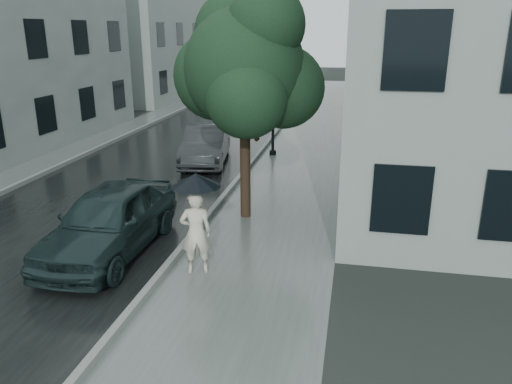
% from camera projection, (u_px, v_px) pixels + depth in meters
% --- Properties ---
extents(ground, '(120.00, 120.00, 0.00)m').
position_uv_depth(ground, '(232.00, 287.00, 10.16)').
color(ground, black).
rests_on(ground, ground).
extents(sidewalk, '(3.50, 60.00, 0.01)m').
position_uv_depth(sidewalk, '(306.00, 151.00, 21.29)').
color(sidewalk, slate).
rests_on(sidewalk, ground).
extents(kerb_near, '(0.15, 60.00, 0.15)m').
position_uv_depth(kerb_near, '(264.00, 148.00, 21.61)').
color(kerb_near, slate).
rests_on(kerb_near, ground).
extents(asphalt_road, '(6.85, 60.00, 0.00)m').
position_uv_depth(asphalt_road, '(187.00, 146.00, 22.28)').
color(asphalt_road, black).
rests_on(asphalt_road, ground).
extents(kerb_far, '(0.15, 60.00, 0.15)m').
position_uv_depth(kerb_far, '(114.00, 141.00, 22.91)').
color(kerb_far, slate).
rests_on(kerb_far, ground).
extents(sidewalk_far, '(1.70, 60.00, 0.01)m').
position_uv_depth(sidewalk_far, '(96.00, 141.00, 23.11)').
color(sidewalk_far, '#4C5451').
rests_on(sidewalk_far, ground).
extents(building_near, '(7.02, 36.00, 9.00)m').
position_uv_depth(building_near, '(424.00, 38.00, 25.89)').
color(building_near, gray).
rests_on(building_near, ground).
extents(building_far_b, '(7.02, 18.00, 8.00)m').
position_uv_depth(building_far_b, '(154.00, 41.00, 39.41)').
color(building_far_b, gray).
rests_on(building_far_b, ground).
extents(pedestrian, '(0.77, 0.63, 1.82)m').
position_uv_depth(pedestrian, '(196.00, 233.00, 10.50)').
color(pedestrian, beige).
rests_on(pedestrian, sidewalk).
extents(umbrella, '(1.19, 1.19, 1.33)m').
position_uv_depth(umbrella, '(196.00, 180.00, 10.12)').
color(umbrella, black).
rests_on(umbrella, ground).
extents(street_tree, '(4.08, 3.70, 6.06)m').
position_uv_depth(street_tree, '(246.00, 67.00, 12.81)').
color(street_tree, '#332619').
rests_on(street_tree, ground).
extents(lamp_post, '(0.85, 0.32, 4.61)m').
position_uv_depth(lamp_post, '(269.00, 90.00, 19.91)').
color(lamp_post, black).
rests_on(lamp_post, ground).
extents(car_near, '(1.90, 4.65, 1.58)m').
position_uv_depth(car_near, '(109.00, 220.00, 11.50)').
color(car_near, '#18292A').
rests_on(car_near, ground).
extents(car_far, '(2.21, 4.56, 1.44)m').
position_uv_depth(car_far, '(206.00, 145.00, 19.25)').
color(car_far, '#26292C').
rests_on(car_far, ground).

